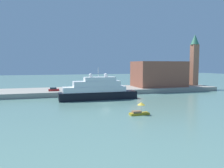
% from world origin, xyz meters
% --- Properties ---
extents(ground, '(400.00, 400.00, 0.00)m').
position_xyz_m(ground, '(0.00, 0.00, 0.00)').
color(ground, slate).
extents(quay_dock, '(110.00, 18.75, 1.78)m').
position_xyz_m(quay_dock, '(0.00, 25.37, 0.89)').
color(quay_dock, gray).
rests_on(quay_dock, ground).
extents(large_yacht, '(25.61, 4.83, 10.52)m').
position_xyz_m(large_yacht, '(-0.75, 7.53, 2.97)').
color(large_yacht, black).
rests_on(large_yacht, ground).
extents(small_motorboat, '(4.53, 1.86, 2.89)m').
position_xyz_m(small_motorboat, '(3.43, -17.10, 1.07)').
color(small_motorboat, '#B7991E').
rests_on(small_motorboat, ground).
extents(harbor_building, '(21.98, 13.93, 11.12)m').
position_xyz_m(harbor_building, '(31.67, 25.68, 7.34)').
color(harbor_building, '#93513D').
rests_on(harbor_building, quay_dock).
extents(bell_tower, '(3.82, 3.82, 23.75)m').
position_xyz_m(bell_tower, '(50.06, 25.53, 14.80)').
color(bell_tower, '#9E664C').
rests_on(bell_tower, quay_dock).
extents(parked_car, '(3.85, 1.89, 1.27)m').
position_xyz_m(parked_car, '(-14.21, 21.05, 2.32)').
color(parked_car, '#B21E1E').
rests_on(parked_car, quay_dock).
extents(person_figure, '(0.36, 0.36, 1.69)m').
position_xyz_m(person_figure, '(-9.91, 19.98, 2.56)').
color(person_figure, '#334C8C').
rests_on(person_figure, quay_dock).
extents(mooring_bollard, '(0.44, 0.44, 0.64)m').
position_xyz_m(mooring_bollard, '(4.80, 17.52, 2.10)').
color(mooring_bollard, black).
rests_on(mooring_bollard, quay_dock).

